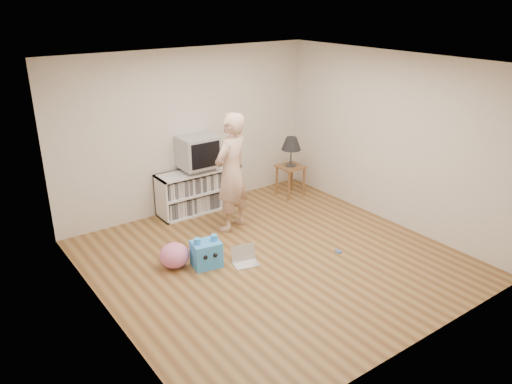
{
  "coord_description": "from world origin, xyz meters",
  "views": [
    {
      "loc": [
        -3.68,
        -4.69,
        3.35
      ],
      "look_at": [
        0.0,
        0.4,
        0.85
      ],
      "focal_mm": 35.0,
      "sensor_mm": 36.0,
      "label": 1
    }
  ],
  "objects": [
    {
      "name": "playing_cards",
      "position": [
        0.85,
        -0.39,
        0.01
      ],
      "size": [
        0.07,
        0.1,
        0.02
      ],
      "primitive_type": "cube",
      "rotation": [
        0.0,
        0.0,
        -0.09
      ],
      "color": "#3F63A9",
      "rests_on": "ground"
    },
    {
      "name": "person",
      "position": [
        0.08,
        1.13,
        0.9
      ],
      "size": [
        0.77,
        0.64,
        1.8
      ],
      "primitive_type": "imported",
      "rotation": [
        0.0,
        0.0,
        3.51
      ],
      "color": "#CFA48D",
      "rests_on": "ground"
    },
    {
      "name": "table_lamp",
      "position": [
        1.65,
        1.65,
        0.94
      ],
      "size": [
        0.34,
        0.34,
        0.52
      ],
      "color": "#333333",
      "rests_on": "side_table"
    },
    {
      "name": "ground",
      "position": [
        0.0,
        0.0,
        0.0
      ],
      "size": [
        4.5,
        4.5,
        0.0
      ],
      "primitive_type": "plane",
      "color": "brown",
      "rests_on": "ground"
    },
    {
      "name": "media_unit",
      "position": [
        0.02,
        2.04,
        0.35
      ],
      "size": [
        1.4,
        0.45,
        0.7
      ],
      "color": "white",
      "rests_on": "ground"
    },
    {
      "name": "walls",
      "position": [
        0.0,
        0.0,
        1.3
      ],
      "size": [
        4.52,
        4.52,
        2.6
      ],
      "color": "beige",
      "rests_on": "ground"
    },
    {
      "name": "ceiling",
      "position": [
        0.0,
        0.0,
        2.6
      ],
      "size": [
        4.5,
        4.5,
        0.01
      ],
      "primitive_type": "cube",
      "color": "white",
      "rests_on": "walls"
    },
    {
      "name": "side_table",
      "position": [
        1.65,
        1.65,
        0.42
      ],
      "size": [
        0.42,
        0.42,
        0.55
      ],
      "color": "brown",
      "rests_on": "ground"
    },
    {
      "name": "laptop",
      "position": [
        -0.37,
        0.14,
        0.06
      ],
      "size": [
        0.39,
        0.34,
        0.23
      ],
      "rotation": [
        0.0,
        0.0,
        -0.25
      ],
      "color": "silver",
      "rests_on": "ground"
    },
    {
      "name": "crt_tv",
      "position": [
        0.02,
        2.02,
        1.02
      ],
      "size": [
        0.6,
        0.53,
        0.5
      ],
      "color": "#A1A1A6",
      "rests_on": "dvd_deck"
    },
    {
      "name": "plush_blue",
      "position": [
        -0.82,
        0.37,
        0.18
      ],
      "size": [
        0.41,
        0.36,
        0.43
      ],
      "rotation": [
        0.0,
        0.0,
        -0.17
      ],
      "color": "#3297FF",
      "rests_on": "ground"
    },
    {
      "name": "dvd_deck",
      "position": [
        0.02,
        2.02,
        0.73
      ],
      "size": [
        0.45,
        0.35,
        0.07
      ],
      "primitive_type": "cube",
      "color": "gray",
      "rests_on": "media_unit"
    },
    {
      "name": "plush_pink",
      "position": [
        -1.18,
        0.6,
        0.17
      ],
      "size": [
        0.4,
        0.4,
        0.33
      ],
      "primitive_type": "ellipsoid",
      "rotation": [
        0.0,
        0.0,
        0.02
      ],
      "color": "pink",
      "rests_on": "ground"
    }
  ]
}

